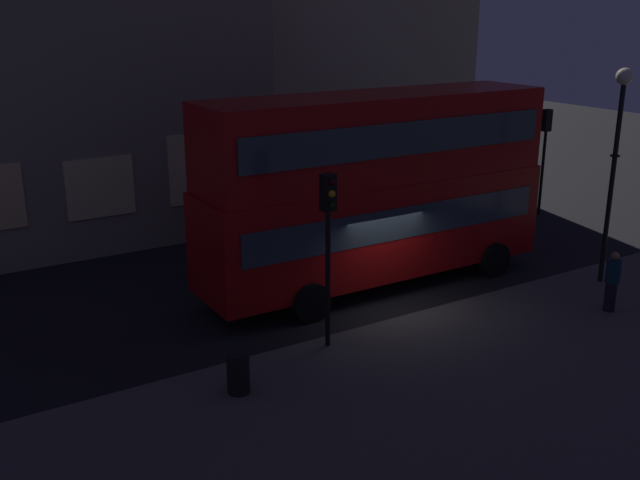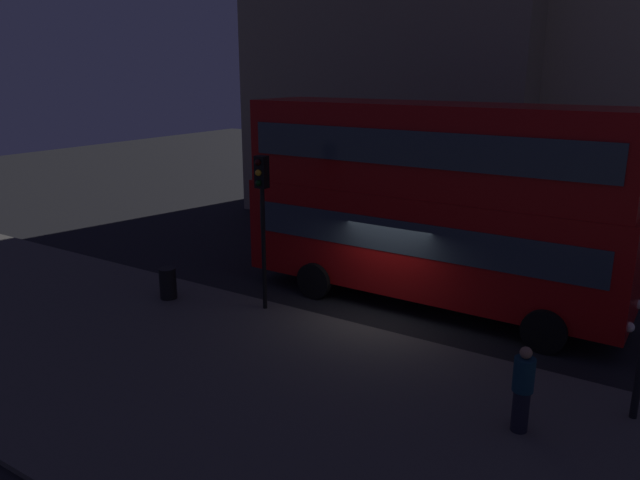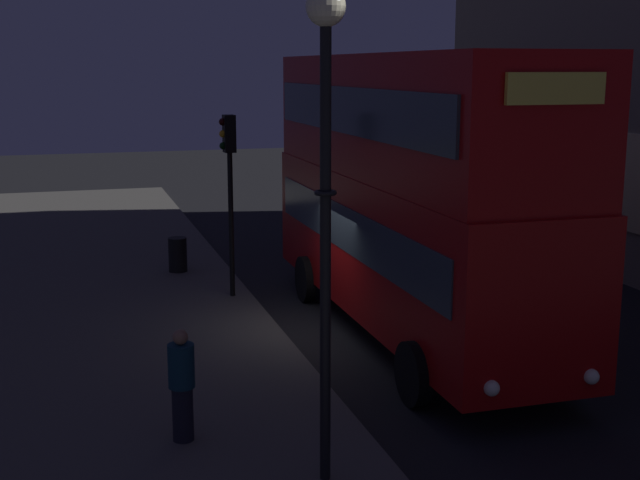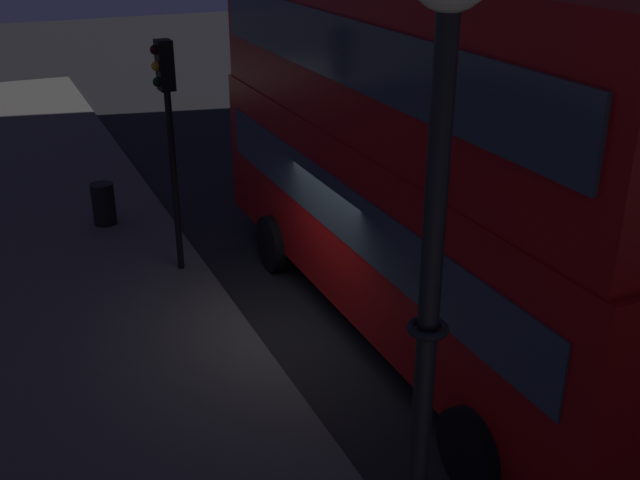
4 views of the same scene
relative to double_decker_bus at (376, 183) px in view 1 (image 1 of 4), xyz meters
name	(u,v)px [view 1 (image 1 of 4)]	position (x,y,z in m)	size (l,w,h in m)	color
ground_plane	(388,306)	(-0.58, -1.50, -3.15)	(80.00, 80.00, 0.00)	black
sidewalk_slab	(528,380)	(-0.58, -6.65, -3.09)	(44.00, 8.36, 0.12)	#4C4944
building_with_clock	(49,3)	(-5.98, 11.36, 4.93)	(12.92, 9.18, 16.16)	gray
building_plain_facade	(320,21)	(6.19, 12.95, 4.20)	(12.03, 8.07, 14.68)	tan
double_decker_bus	(376,183)	(0.00, 0.00, 0.00)	(10.81, 2.92, 5.66)	#9E0C0C
traffic_light_near_kerb	(328,225)	(-3.49, -2.95, 0.01)	(0.33, 0.37, 4.24)	black
traffic_light_far_side	(545,140)	(10.34, 3.01, -0.15)	(0.34, 0.37, 4.18)	black
street_lamp	(618,134)	(5.82, -3.51, 1.38)	(0.48, 0.48, 6.24)	black
pedestrian	(612,281)	(4.11, -5.13, -2.18)	(0.38, 0.38, 1.67)	black
litter_bin	(238,373)	(-6.31, -3.85, -2.58)	(0.49, 0.49, 0.90)	black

